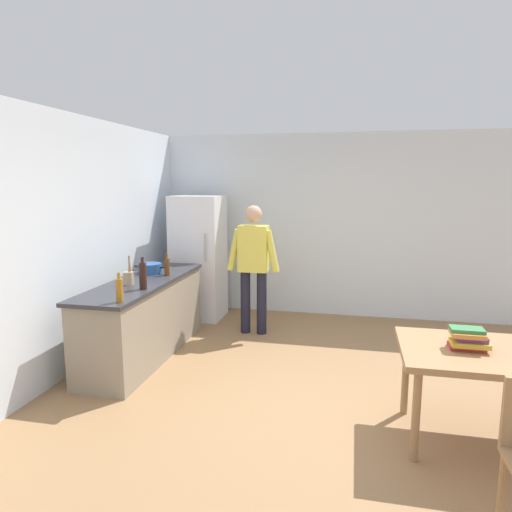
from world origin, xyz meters
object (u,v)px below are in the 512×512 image
object	(u,v)px
utensil_jar	(128,278)
bottle_wine_dark	(143,275)
book_stack	(468,339)
person	(253,261)
bottle_oil_amber	(119,290)
cooking_pot	(150,268)
refrigerator	(199,257)
bottle_beer_brown	(167,267)
dining_table	(497,361)

from	to	relation	value
utensil_jar	bottle_wine_dark	size ratio (longest dim) A/B	0.94
utensil_jar	book_stack	xyz separation A→B (m)	(3.23, -0.85, -0.15)
person	bottle_oil_amber	distance (m)	2.14
cooking_pot	bottle_wine_dark	size ratio (longest dim) A/B	1.18
refrigerator	cooking_pot	world-z (taller)	refrigerator
cooking_pot	book_stack	bearing A→B (deg)	-24.21
bottle_wine_dark	bottle_beer_brown	distance (m)	0.72
person	utensil_jar	world-z (taller)	person
person	utensil_jar	size ratio (longest dim) A/B	5.31
refrigerator	book_stack	distance (m)	4.11
refrigerator	utensil_jar	xyz separation A→B (m)	(-0.14, -1.86, 0.08)
refrigerator	bottle_oil_amber	xyz separation A→B (m)	(0.13, -2.53, 0.12)
utensil_jar	bottle_wine_dark	xyz separation A→B (m)	(0.25, -0.16, 0.07)
person	book_stack	size ratio (longest dim) A/B	6.13
bottle_wine_dark	utensil_jar	bearing A→B (deg)	147.25
cooking_pot	book_stack	world-z (taller)	cooking_pot
cooking_pot	book_stack	xyz separation A→B (m)	(3.28, -1.47, -0.13)
bottle_wine_dark	bottle_beer_brown	bearing A→B (deg)	93.46
refrigerator	cooking_pot	xyz separation A→B (m)	(-0.19, -1.23, 0.06)
refrigerator	bottle_beer_brown	bearing A→B (deg)	-87.04
person	book_stack	xyz separation A→B (m)	(2.14, -2.15, -0.15)
cooking_pot	bottle_oil_amber	bearing A→B (deg)	-76.39
bottle_oil_amber	book_stack	distance (m)	2.97
utensil_jar	cooking_pot	bearing A→B (deg)	94.33
refrigerator	bottle_oil_amber	bearing A→B (deg)	-87.09
bottle_oil_amber	book_stack	bearing A→B (deg)	-3.31
person	dining_table	xyz separation A→B (m)	(2.35, -2.15, -0.31)
person	refrigerator	bearing A→B (deg)	149.77
dining_table	bottle_wine_dark	bearing A→B (deg)	167.95
book_stack	dining_table	bearing A→B (deg)	1.60
cooking_pot	bottle_wine_dark	bearing A→B (deg)	-69.32
utensil_jar	bottle_oil_amber	world-z (taller)	utensil_jar
bottle_beer_brown	bottle_wine_dark	bearing A→B (deg)	-86.54
bottle_beer_brown	bottle_oil_amber	bearing A→B (deg)	-87.14
refrigerator	bottle_wine_dark	bearing A→B (deg)	-86.86
bottle_wine_dark	bottle_oil_amber	distance (m)	0.52
refrigerator	book_stack	world-z (taller)	refrigerator
person	cooking_pot	size ratio (longest dim) A/B	4.25
cooking_pot	book_stack	distance (m)	3.60
person	bottle_oil_amber	world-z (taller)	person
bottle_beer_brown	cooking_pot	bearing A→B (deg)	163.93
dining_table	book_stack	size ratio (longest dim) A/B	5.05
person	bottle_beer_brown	distance (m)	1.16
book_stack	bottle_wine_dark	bearing A→B (deg)	167.02
dining_table	utensil_jar	xyz separation A→B (m)	(-3.44, 0.84, 0.31)
dining_table	bottle_beer_brown	size ratio (longest dim) A/B	5.38
dining_table	book_stack	bearing A→B (deg)	-178.40
dining_table	cooking_pot	distance (m)	3.79
utensil_jar	book_stack	bearing A→B (deg)	-14.70
cooking_pot	person	bearing A→B (deg)	30.87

